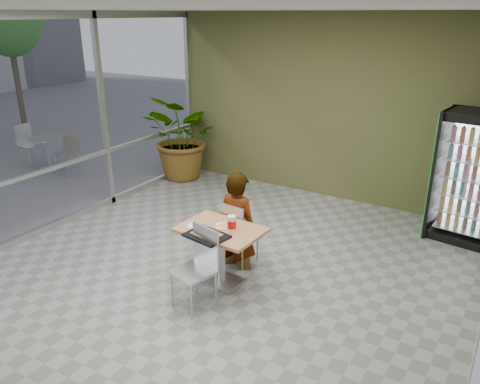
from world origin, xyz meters
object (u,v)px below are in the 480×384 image
at_px(chair_far, 236,229).
at_px(seated_woman, 238,230).
at_px(dining_table, 221,244).
at_px(potted_plant, 184,138).
at_px(soda_cup, 232,224).
at_px(beverage_fridge, 469,178).
at_px(chair_near, 200,261).
at_px(cafeteria_tray, 207,236).

bearing_deg(chair_far, seated_woman, -96.54).
distance_m(dining_table, potted_plant, 4.09).
bearing_deg(potted_plant, chair_far, -41.81).
distance_m(soda_cup, potted_plant, 4.17).
height_order(seated_woman, beverage_fridge, beverage_fridge).
distance_m(chair_near, soda_cup, 0.59).
height_order(cafeteria_tray, potted_plant, potted_plant).
bearing_deg(potted_plant, dining_table, -45.94).
xyz_separation_m(chair_near, soda_cup, (0.12, 0.50, 0.29)).
bearing_deg(potted_plant, soda_cup, -44.32).
xyz_separation_m(seated_woman, beverage_fridge, (2.42, 2.40, 0.46)).
height_order(chair_far, beverage_fridge, beverage_fridge).
height_order(seated_woman, soda_cup, seated_woman).
bearing_deg(dining_table, beverage_fridge, 51.37).
xyz_separation_m(soda_cup, beverage_fridge, (2.19, 2.90, 0.11)).
relative_size(chair_far, soda_cup, 4.81).
xyz_separation_m(dining_table, seated_woman, (-0.08, 0.52, -0.04)).
relative_size(seated_woman, potted_plant, 0.94).
xyz_separation_m(seated_woman, soda_cup, (0.23, -0.50, 0.34)).
bearing_deg(dining_table, chair_near, -86.66).
xyz_separation_m(beverage_fridge, potted_plant, (-5.17, 0.01, -0.11)).
height_order(seated_woman, potted_plant, potted_plant).
bearing_deg(chair_near, seated_woman, 110.23).
height_order(chair_near, seated_woman, seated_woman).
xyz_separation_m(soda_cup, potted_plant, (-2.98, 2.91, 0.00)).
distance_m(dining_table, chair_near, 0.48).
bearing_deg(seated_woman, chair_near, 102.19).
relative_size(dining_table, beverage_fridge, 0.54).
bearing_deg(chair_far, soda_cup, 123.24).
height_order(dining_table, potted_plant, potted_plant).
height_order(chair_near, beverage_fridge, beverage_fridge).
relative_size(seated_woman, beverage_fridge, 0.84).
height_order(dining_table, cafeteria_tray, cafeteria_tray).
height_order(chair_near, potted_plant, potted_plant).
xyz_separation_m(chair_far, cafeteria_tray, (0.08, -0.76, 0.24)).
bearing_deg(potted_plant, seated_woman, -41.20).
xyz_separation_m(chair_near, beverage_fridge, (2.31, 3.40, 0.40)).
bearing_deg(soda_cup, chair_far, 117.45).
xyz_separation_m(dining_table, soda_cup, (0.14, 0.02, 0.30)).
height_order(chair_far, chair_near, chair_near).
distance_m(soda_cup, beverage_fridge, 3.63).
relative_size(seated_woman, cafeteria_tray, 3.32).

